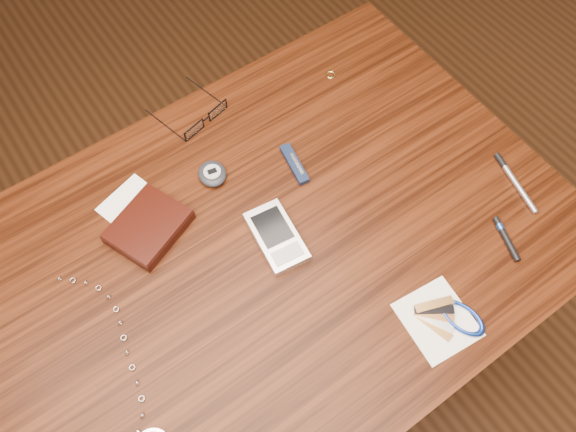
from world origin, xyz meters
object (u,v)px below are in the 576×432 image
pda_phone (276,237)px  pocket_knife (294,164)px  pedometer (212,174)px  eyeglasses (204,119)px  notepad_keys (449,318)px  wallet_and_card (148,226)px  silver_pen (513,178)px  desk (268,270)px

pda_phone → pocket_knife: 0.15m
pedometer → pda_phone: bearing=-82.3°
eyeglasses → notepad_keys: bearing=-78.4°
pda_phone → notepad_keys: pda_phone is taller
wallet_and_card → notepad_keys: (0.30, -0.40, -0.01)m
wallet_and_card → pda_phone: (0.16, -0.14, -0.00)m
wallet_and_card → silver_pen: size_ratio=1.46×
eyeglasses → pedometer: (-0.05, -0.11, -0.00)m
desk → pda_phone: bearing=2.8°
eyeglasses → pda_phone: (-0.03, -0.28, -0.00)m
wallet_and_card → eyeglasses: wallet_and_card is taller
wallet_and_card → pda_phone: bearing=-39.9°
desk → wallet_and_card: wallet_and_card is taller
notepad_keys → pocket_knife: (-0.03, 0.37, 0.00)m
eyeglasses → pedometer: size_ratio=2.09×
desk → silver_pen: bearing=-18.5°
notepad_keys → pedometer: bearing=110.5°
silver_pen → pocket_knife: bearing=140.4°
desk → pedometer: 0.20m
notepad_keys → pda_phone: bearing=117.6°
desk → pocket_knife: 0.20m
notepad_keys → eyeglasses: bearing=101.6°
eyeglasses → pocket_knife: 0.19m
pedometer → pocket_knife: size_ratio=0.73×
pedometer → silver_pen: pedometer is taller
notepad_keys → desk: bearing=121.1°
pda_phone → wallet_and_card: bearing=140.1°
notepad_keys → pocket_knife: size_ratio=1.42×
wallet_and_card → pocket_knife: (0.27, -0.04, -0.01)m
desk → silver_pen: silver_pen is taller
pda_phone → pocket_knife: (0.11, 0.10, -0.00)m
desk → silver_pen: 0.46m
notepad_keys → silver_pen: (0.26, 0.12, 0.00)m
wallet_and_card → eyeglasses: (0.19, 0.14, -0.00)m
desk → notepad_keys: (0.16, -0.26, 0.11)m
desk → eyeglasses: 0.30m
pedometer → notepad_keys: size_ratio=0.52×
notepad_keys → silver_pen: 0.29m
silver_pen → pda_phone: bearing=160.5°
pda_phone → silver_pen: pda_phone is taller
pda_phone → notepad_keys: 0.30m
notepad_keys → pocket_knife: same height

